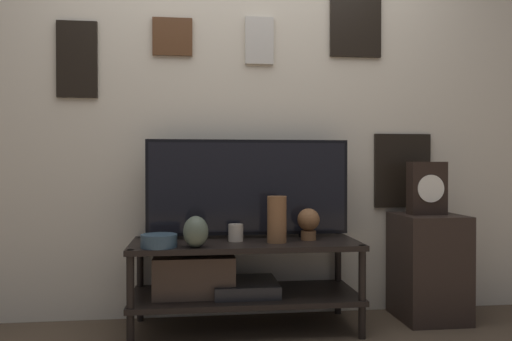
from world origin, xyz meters
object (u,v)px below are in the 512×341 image
(vase_tall_ceramic, at_px, (277,219))
(candle_jar, at_px, (236,233))
(vase_wide_bowl, at_px, (159,241))
(decorative_bust, at_px, (308,222))
(television, at_px, (249,187))
(mantel_clock, at_px, (427,188))
(vase_urn_stoneware, at_px, (196,232))

(vase_tall_ceramic, height_order, candle_jar, vase_tall_ceramic)
(vase_wide_bowl, relative_size, decorative_bust, 1.05)
(vase_wide_bowl, height_order, vase_tall_ceramic, vase_tall_ceramic)
(television, xyz_separation_m, mantel_clock, (1.08, -0.06, -0.01))
(decorative_bust, relative_size, mantel_clock, 0.57)
(vase_wide_bowl, relative_size, vase_urn_stoneware, 1.16)
(candle_jar, xyz_separation_m, mantel_clock, (1.16, 0.05, 0.24))
(vase_urn_stoneware, relative_size, candle_jar, 1.71)
(vase_urn_stoneware, distance_m, decorative_bust, 0.67)
(candle_jar, distance_m, decorative_bust, 0.42)
(vase_urn_stoneware, xyz_separation_m, mantel_clock, (1.39, 0.24, 0.21))
(vase_tall_ceramic, distance_m, mantel_clock, 0.96)
(mantel_clock, bearing_deg, vase_wide_bowl, -172.32)
(television, xyz_separation_m, candle_jar, (-0.09, -0.12, -0.25))
(television, height_order, mantel_clock, television)
(vase_urn_stoneware, bearing_deg, television, 44.04)
(candle_jar, relative_size, mantel_clock, 0.30)
(vase_tall_ceramic, relative_size, decorative_bust, 1.42)
(television, xyz_separation_m, decorative_bust, (0.33, -0.12, -0.20))
(vase_urn_stoneware, relative_size, decorative_bust, 0.91)
(television, bearing_deg, vase_wide_bowl, -151.24)
(vase_tall_ceramic, bearing_deg, candle_jar, 161.48)
(mantel_clock, bearing_deg, vase_tall_ceramic, -172.21)
(vase_wide_bowl, height_order, mantel_clock, mantel_clock)
(vase_wide_bowl, bearing_deg, television, 28.76)
(vase_wide_bowl, bearing_deg, vase_urn_stoneware, -7.36)
(vase_wide_bowl, distance_m, candle_jar, 0.45)
(television, relative_size, vase_urn_stoneware, 7.26)
(vase_wide_bowl, distance_m, vase_urn_stoneware, 0.20)
(vase_wide_bowl, bearing_deg, decorative_bust, 10.58)
(television, relative_size, candle_jar, 12.41)
(vase_tall_ceramic, height_order, decorative_bust, vase_tall_ceramic)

